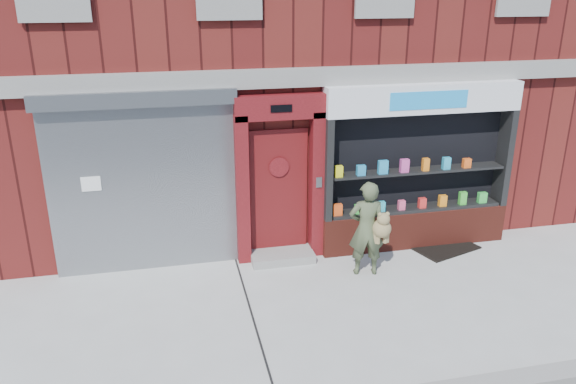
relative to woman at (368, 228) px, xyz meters
name	(u,v)px	position (x,y,z in m)	size (l,w,h in m)	color
ground	(354,305)	(-0.53, -0.93, -0.82)	(80.00, 80.00, 0.00)	#9E9E99
building	(274,11)	(-0.53, 5.06, 3.18)	(12.00, 8.16, 8.00)	#4F1312
shutter_bay	(142,172)	(-3.53, 0.99, 0.90)	(3.10, 0.30, 3.04)	gray
red_door_bay	(280,179)	(-1.28, 0.93, 0.64)	(1.52, 0.58, 2.90)	#4C0D10
pharmacy_bay	(417,174)	(1.22, 0.88, 0.56)	(3.50, 0.41, 3.00)	maroon
woman	(368,228)	(0.00, 0.00, 0.00)	(0.70, 0.51, 1.62)	#475236
doormat	(443,247)	(1.74, 0.62, -0.80)	(1.14, 0.80, 0.03)	black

